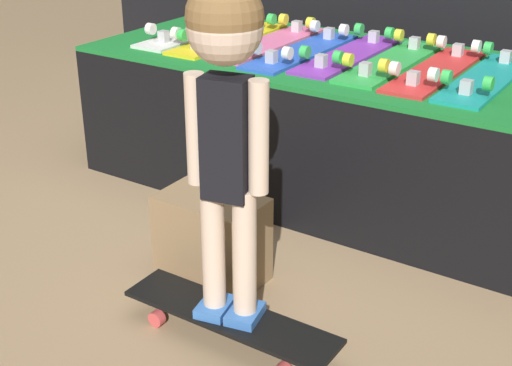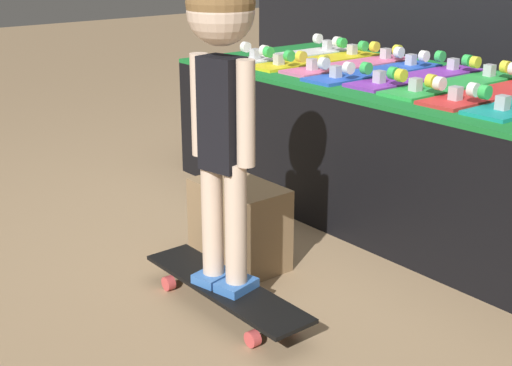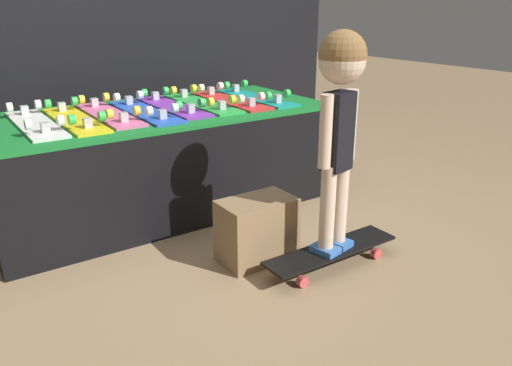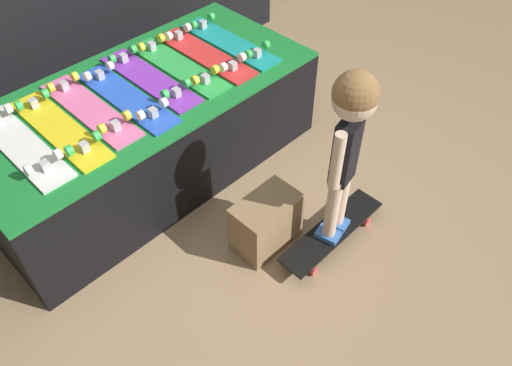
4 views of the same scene
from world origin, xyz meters
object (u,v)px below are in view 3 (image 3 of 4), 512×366
at_px(skateboard_red_on_rack, 230,99).
at_px(skateboard_teal_on_rack, 255,96).
at_px(storage_box, 257,230).
at_px(skateboard_white_on_rack, 35,122).
at_px(skateboard_pink_on_rack, 108,113).
at_px(skateboard_yellow_on_rack, 74,118).
at_px(child, 340,102).
at_px(skateboard_green_on_rack, 202,102).
at_px(skateboard_blue_on_rack, 145,110).
at_px(skateboard_purple_on_rack, 172,105).
at_px(skateboard_on_floor, 331,252).

height_order(skateboard_red_on_rack, skateboard_teal_on_rack, same).
xyz_separation_m(skateboard_teal_on_rack, storage_box, (-0.63, -0.94, -0.46)).
xyz_separation_m(skateboard_white_on_rack, skateboard_pink_on_rack, (0.40, 0.01, 0.00)).
xyz_separation_m(skateboard_yellow_on_rack, child, (0.84, -1.20, 0.19)).
distance_m(skateboard_green_on_rack, storage_box, 1.09).
xyz_separation_m(skateboard_blue_on_rack, child, (0.43, -1.18, 0.19)).
xyz_separation_m(skateboard_pink_on_rack, storage_box, (0.37, -0.97, -0.46)).
distance_m(skateboard_white_on_rack, skateboard_green_on_rack, 1.01).
bearing_deg(skateboard_teal_on_rack, skateboard_purple_on_rack, 176.89).
relative_size(skateboard_red_on_rack, skateboard_teal_on_rack, 1.00).
relative_size(skateboard_white_on_rack, storage_box, 2.06).
relative_size(skateboard_white_on_rack, skateboard_green_on_rack, 1.00).
relative_size(skateboard_blue_on_rack, child, 0.74).
height_order(child, storage_box, child).
relative_size(skateboard_purple_on_rack, storage_box, 2.06).
height_order(skateboard_blue_on_rack, skateboard_red_on_rack, same).
distance_m(skateboard_teal_on_rack, child, 1.27).
bearing_deg(child, skateboard_purple_on_rack, 88.83).
bearing_deg(child, skateboard_on_floor, 0.00).
bearing_deg(skateboard_blue_on_rack, skateboard_white_on_rack, 176.48).
height_order(skateboard_pink_on_rack, skateboard_purple_on_rack, same).
distance_m(skateboard_pink_on_rack, skateboard_blue_on_rack, 0.21).
height_order(skateboard_white_on_rack, skateboard_green_on_rack, same).
distance_m(skateboard_pink_on_rack, skateboard_red_on_rack, 0.80).
distance_m(skateboard_yellow_on_rack, storage_box, 1.20).
bearing_deg(skateboard_white_on_rack, skateboard_yellow_on_rack, -4.84).
xyz_separation_m(skateboard_yellow_on_rack, skateboard_on_floor, (0.84, -1.20, -0.55)).
height_order(skateboard_white_on_rack, skateboard_yellow_on_rack, same).
height_order(skateboard_teal_on_rack, child, child).
bearing_deg(skateboard_white_on_rack, storage_box, -50.94).
relative_size(skateboard_blue_on_rack, storage_box, 2.06).
bearing_deg(skateboard_blue_on_rack, skateboard_red_on_rack, 2.31).
height_order(skateboard_white_on_rack, skateboard_red_on_rack, same).
height_order(skateboard_red_on_rack, child, child).
xyz_separation_m(skateboard_pink_on_rack, skateboard_on_floor, (0.64, -1.23, -0.55)).
bearing_deg(child, skateboard_blue_on_rack, 98.31).
bearing_deg(skateboard_green_on_rack, skateboard_pink_on_rack, 179.14).
distance_m(skateboard_white_on_rack, skateboard_teal_on_rack, 1.41).
bearing_deg(skateboard_pink_on_rack, skateboard_teal_on_rack, -1.62).
relative_size(skateboard_pink_on_rack, skateboard_on_floor, 1.05).
bearing_deg(skateboard_purple_on_rack, skateboard_white_on_rack, -178.82).
distance_m(skateboard_pink_on_rack, skateboard_teal_on_rack, 1.01).
bearing_deg(skateboard_on_floor, skateboard_blue_on_rack, 110.16).
bearing_deg(skateboard_yellow_on_rack, skateboard_teal_on_rack, 0.04).
height_order(skateboard_white_on_rack, skateboard_on_floor, skateboard_white_on_rack).
height_order(skateboard_white_on_rack, skateboard_teal_on_rack, same).
height_order(skateboard_yellow_on_rack, skateboard_teal_on_rack, same).
relative_size(skateboard_yellow_on_rack, child, 0.74).
distance_m(skateboard_on_floor, storage_box, 0.38).
distance_m(skateboard_white_on_rack, skateboard_red_on_rack, 1.21).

